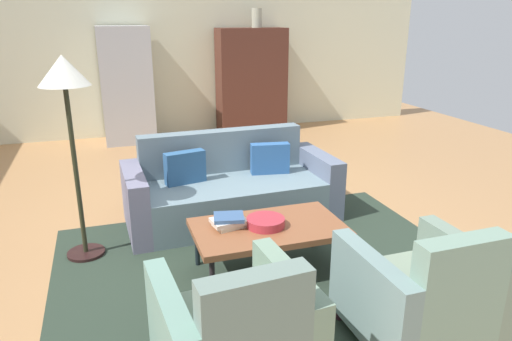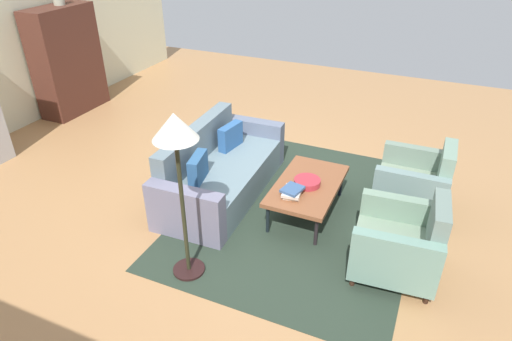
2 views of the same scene
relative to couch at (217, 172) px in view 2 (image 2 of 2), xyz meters
The scene contains 10 objects.
ground_plane 0.47m from the couch, 88.37° to the right, with size 11.41×11.41×0.00m, color #B07F4F.
area_rug 1.17m from the couch, 89.86° to the right, with size 3.40×2.60×0.01m, color #29372B.
couch is the anchor object (origin of this frame).
coffee_table 1.19m from the couch, 89.87° to the right, with size 1.20×0.70×0.41m.
armchair_left 2.43m from the couch, 104.13° to the right, with size 0.86×0.86×0.88m.
armchair_right 2.43m from the couch, 75.61° to the right, with size 0.81×0.81×0.88m.
fruit_bowl 1.20m from the couch, 91.00° to the right, with size 0.31×0.31×0.07m, color #AF2D39.
book_stack 1.16m from the couch, 105.26° to the right, with size 0.29×0.24×0.10m.
cabinet 3.94m from the couch, 69.11° to the left, with size 1.20×0.51×1.80m.
floor_lamp 1.88m from the couch, 163.61° to the right, with size 0.40×0.40×1.72m.
Camera 2 is at (-4.25, -2.02, 3.15)m, focal length 31.28 mm.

